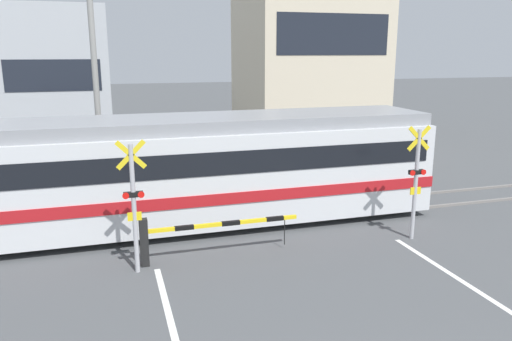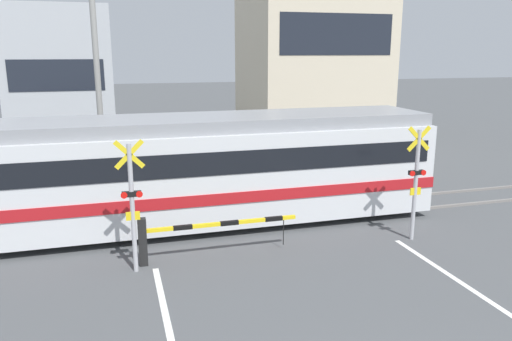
{
  "view_description": "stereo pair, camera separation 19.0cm",
  "coord_description": "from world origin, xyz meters",
  "px_view_note": "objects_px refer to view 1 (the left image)",
  "views": [
    {
      "loc": [
        -4.22,
        -3.65,
        5.09
      ],
      "look_at": [
        0.0,
        10.28,
        1.6
      ],
      "focal_mm": 35.0,
      "sensor_mm": 36.0,
      "label": 1
    },
    {
      "loc": [
        -4.04,
        -3.7,
        5.09
      ],
      "look_at": [
        0.0,
        10.28,
        1.6
      ],
      "focal_mm": 35.0,
      "sensor_mm": 36.0,
      "label": 2
    }
  ],
  "objects_px": {
    "crossing_signal_right": "(416,178)",
    "crossing_barrier_far": "(293,168)",
    "commuter_train": "(198,168)",
    "crossing_barrier_near": "(186,233)",
    "pedestrian": "(239,145)",
    "crossing_signal_left": "(134,201)"
  },
  "relations": [
    {
      "from": "pedestrian",
      "to": "crossing_signal_left",
      "type": "bearing_deg",
      "value": -117.43
    },
    {
      "from": "crossing_barrier_near",
      "to": "crossing_signal_right",
      "type": "bearing_deg",
      "value": -2.8
    },
    {
      "from": "crossing_barrier_near",
      "to": "crossing_signal_left",
      "type": "height_order",
      "value": "crossing_signal_left"
    },
    {
      "from": "crossing_signal_right",
      "to": "commuter_train",
      "type": "bearing_deg",
      "value": 151.71
    },
    {
      "from": "commuter_train",
      "to": "crossing_signal_left",
      "type": "distance_m",
      "value": 3.56
    },
    {
      "from": "crossing_barrier_near",
      "to": "pedestrian",
      "type": "bearing_deg",
      "value": 67.76
    },
    {
      "from": "crossing_signal_left",
      "to": "crossing_barrier_near",
      "type": "bearing_deg",
      "value": 14.18
    },
    {
      "from": "crossing_signal_left",
      "to": "pedestrian",
      "type": "height_order",
      "value": "crossing_signal_left"
    },
    {
      "from": "crossing_barrier_near",
      "to": "crossing_barrier_far",
      "type": "xyz_separation_m",
      "value": [
        5.04,
        5.79,
        0.0
      ]
    },
    {
      "from": "crossing_signal_right",
      "to": "crossing_barrier_far",
      "type": "bearing_deg",
      "value": 101.25
    },
    {
      "from": "crossing_barrier_near",
      "to": "crossing_barrier_far",
      "type": "height_order",
      "value": "same"
    },
    {
      "from": "commuter_train",
      "to": "crossing_barrier_far",
      "type": "relative_size",
      "value": 3.52
    },
    {
      "from": "crossing_signal_right",
      "to": "crossing_signal_left",
      "type": "bearing_deg",
      "value": 180.0
    },
    {
      "from": "crossing_signal_left",
      "to": "commuter_train",
      "type": "bearing_deg",
      "value": 55.4
    },
    {
      "from": "crossing_signal_left",
      "to": "crossing_barrier_far",
      "type": "bearing_deg",
      "value": 44.24
    },
    {
      "from": "crossing_signal_left",
      "to": "crossing_signal_right",
      "type": "distance_m",
      "value": 7.47
    },
    {
      "from": "commuter_train",
      "to": "pedestrian",
      "type": "distance_m",
      "value": 7.63
    },
    {
      "from": "commuter_train",
      "to": "crossing_signal_right",
      "type": "height_order",
      "value": "commuter_train"
    },
    {
      "from": "commuter_train",
      "to": "crossing_signal_right",
      "type": "bearing_deg",
      "value": -28.29
    },
    {
      "from": "pedestrian",
      "to": "commuter_train",
      "type": "bearing_deg",
      "value": -114.07
    },
    {
      "from": "commuter_train",
      "to": "crossing_signal_right",
      "type": "relative_size",
      "value": 4.46
    },
    {
      "from": "crossing_signal_right",
      "to": "pedestrian",
      "type": "height_order",
      "value": "crossing_signal_right"
    }
  ]
}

